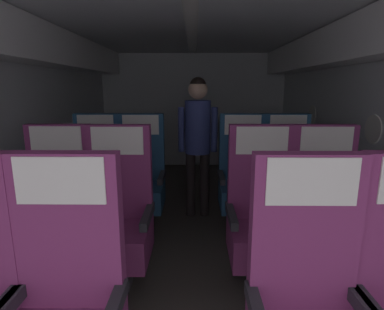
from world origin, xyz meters
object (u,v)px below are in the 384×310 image
object	(u,v)px
seat_c_right_window	(242,181)
seat_c_right_aisle	(287,181)
seat_c_left_aisle	(141,181)
seat_b_left_aisle	(119,221)
seat_b_right_aisle	(324,221)
flight_attendant	(198,133)
seat_b_right_window	(261,220)
seat_c_left_window	(97,181)
seat_b_left_window	(58,219)

from	to	relation	value
seat_c_right_window	seat_c_right_aisle	bearing A→B (deg)	0.60
seat_c_left_aisle	seat_c_right_aisle	size ratio (longest dim) A/B	1.00
seat_b_left_aisle	seat_b_right_aisle	bearing A→B (deg)	0.74
seat_b_left_aisle	seat_b_right_aisle	world-z (taller)	same
seat_c_right_aisle	flight_attendant	size ratio (longest dim) A/B	0.76
seat_c_right_window	seat_b_right_window	bearing A→B (deg)	-90.43
seat_b_right_window	seat_c_left_window	distance (m)	1.77
seat_b_right_aisle	seat_c_left_aisle	xyz separation A→B (m)	(-1.50, 0.95, 0.00)
seat_c_left_aisle	flight_attendant	distance (m)	0.80
seat_b_right_window	seat_c_right_window	bearing A→B (deg)	89.57
seat_c_left_aisle	seat_c_right_window	distance (m)	1.04
seat_b_right_window	flight_attendant	size ratio (longest dim) A/B	0.76
seat_c_right_aisle	seat_b_right_window	bearing A→B (deg)	-116.11
seat_b_left_window	flight_attendant	xyz separation A→B (m)	(1.03, 1.24, 0.46)
seat_c_left_window	seat_c_right_window	size ratio (longest dim) A/B	1.00
seat_b_right_window	seat_b_left_window	bearing A→B (deg)	179.84
seat_b_left_window	seat_c_right_aisle	size ratio (longest dim) A/B	1.00
seat_b_left_window	seat_b_right_window	world-z (taller)	same
seat_b_right_aisle	seat_c_left_aisle	size ratio (longest dim) A/B	1.00
seat_b_left_window	seat_c_left_aisle	world-z (taller)	same
seat_c_right_aisle	flight_attendant	distance (m)	1.07
flight_attendant	seat_b_left_window	bearing A→B (deg)	-114.59
seat_b_left_window	flight_attendant	size ratio (longest dim) A/B	0.76
seat_b_right_window	seat_c_right_window	size ratio (longest dim) A/B	1.00
seat_b_left_aisle	seat_c_right_aisle	xyz separation A→B (m)	(1.50, 0.97, 0.00)
seat_b_left_window	seat_b_right_aisle	xyz separation A→B (m)	(1.94, -0.00, 0.00)
seat_b_right_aisle	seat_c_right_aisle	xyz separation A→B (m)	(0.01, 0.96, 0.00)
seat_b_right_window	seat_c_left_aisle	xyz separation A→B (m)	(-1.04, 0.95, 0.00)
seat_b_left_window	seat_b_left_aisle	distance (m)	0.45
seat_b_left_aisle	seat_b_right_aisle	xyz separation A→B (m)	(1.49, 0.02, 0.00)
seat_b_right_aisle	seat_c_right_window	xyz separation A→B (m)	(-0.45, 0.95, 0.00)
seat_b_right_aisle	seat_b_right_window	size ratio (longest dim) A/B	1.00
seat_b_left_window	flight_attendant	bearing A→B (deg)	50.29
seat_b_left_aisle	flight_attendant	world-z (taller)	flight_attendant
seat_c_left_window	seat_c_right_window	bearing A→B (deg)	0.09
seat_c_left_window	seat_c_right_aisle	distance (m)	1.97
seat_c_left_aisle	flight_attendant	xyz separation A→B (m)	(0.59, 0.30, 0.46)
seat_b_left_window	seat_c_left_aisle	bearing A→B (deg)	64.60
seat_b_right_window	flight_attendant	xyz separation A→B (m)	(-0.45, 1.25, 0.46)
seat_b_left_window	seat_c_right_window	world-z (taller)	same
seat_b_right_aisle	seat_b_right_window	bearing A→B (deg)	-179.99
seat_c_right_aisle	seat_b_left_window	bearing A→B (deg)	-154.02
seat_b_left_window	seat_b_left_aisle	bearing A→B (deg)	-2.99
seat_b_right_window	seat_c_left_window	bearing A→B (deg)	147.67
seat_b_left_aisle	seat_c_left_window	bearing A→B (deg)	115.60
seat_b_right_window	seat_b_left_aisle	bearing A→B (deg)	-178.93
seat_c_right_window	seat_b_left_aisle	bearing A→B (deg)	-137.04
seat_c_left_aisle	seat_b_right_window	bearing A→B (deg)	-42.46
seat_b_left_window	seat_b_right_aisle	distance (m)	1.94
seat_c_right_aisle	seat_c_right_window	distance (m)	0.46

